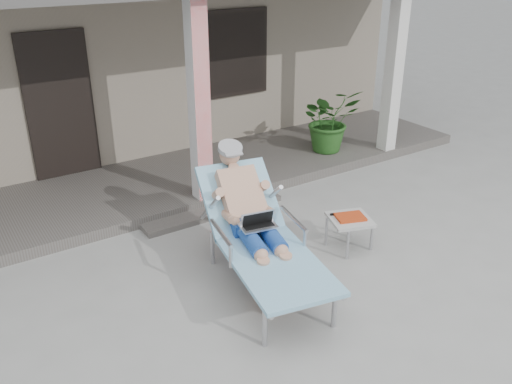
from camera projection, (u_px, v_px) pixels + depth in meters
ground at (297, 279)px, 5.88m from camera, size 60.00×60.00×0.00m
house at (90, 40)px, 10.12m from camera, size 10.40×5.40×3.30m
porch_deck at (177, 181)px, 8.13m from camera, size 10.00×2.00×0.15m
porch_step at (214, 212)px, 7.27m from camera, size 2.00×0.30×0.07m
lounger at (256, 205)px, 5.58m from camera, size 1.19×2.24×1.41m
side_table at (350, 221)px, 6.35m from camera, size 0.60×0.60×0.42m
potted_palm at (329, 120)px, 8.91m from camera, size 1.11×1.01×1.06m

